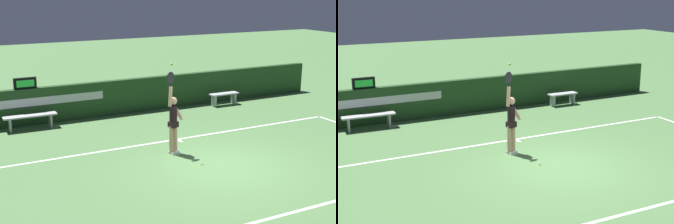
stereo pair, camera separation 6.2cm
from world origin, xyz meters
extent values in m
plane|color=#4F7B44|center=(0.00, 0.00, 0.00)|extent=(60.00, 60.00, 0.00)
cube|color=white|center=(0.00, 2.63, 0.00)|extent=(11.82, 0.10, 0.00)
cube|color=white|center=(0.00, -2.94, 0.00)|extent=(11.82, 0.10, 0.00)
cube|color=white|center=(0.00, 2.48, 0.00)|extent=(0.10, 0.30, 0.00)
cube|color=#21441F|center=(0.00, 6.41, 0.64)|extent=(16.57, 0.25, 1.28)
cube|color=silver|center=(-2.99, 6.28, 0.82)|extent=(3.71, 0.01, 0.28)
cube|color=black|center=(-3.84, 6.41, 1.47)|extent=(0.76, 0.13, 0.38)
cube|color=#33E54C|center=(-3.84, 6.34, 1.47)|extent=(0.59, 0.01, 0.23)
cylinder|color=tan|center=(-0.65, 1.56, 0.41)|extent=(0.12, 0.12, 0.83)
cylinder|color=tan|center=(-0.79, 1.52, 0.41)|extent=(0.12, 0.12, 0.83)
cube|color=white|center=(-0.64, 1.54, 0.04)|extent=(0.15, 0.26, 0.07)
cube|color=white|center=(-0.79, 1.50, 0.04)|extent=(0.15, 0.26, 0.07)
cylinder|color=black|center=(-0.72, 1.54, 1.12)|extent=(0.22, 0.22, 0.59)
cube|color=black|center=(-0.72, 1.54, 0.87)|extent=(0.29, 0.26, 0.16)
sphere|color=tan|center=(-0.72, 1.54, 1.55)|extent=(0.22, 0.22, 0.22)
cylinder|color=tan|center=(-0.83, 1.51, 1.69)|extent=(0.15, 0.12, 0.56)
cylinder|color=tan|center=(-0.60, 1.51, 1.22)|extent=(0.19, 0.44, 0.41)
ellipsoid|color=black|center=(-0.83, 1.51, 2.22)|extent=(0.32, 0.10, 0.37)
cylinder|color=black|center=(-0.83, 1.51, 2.03)|extent=(0.03, 0.03, 0.18)
sphere|color=#CAE02F|center=(-0.91, 1.28, 2.64)|extent=(0.07, 0.07, 0.07)
cube|color=#B0ABB3|center=(-3.87, 5.81, 0.47)|extent=(1.76, 0.40, 0.05)
cube|color=#B0ABB3|center=(-4.53, 5.83, 0.24)|extent=(0.07, 0.32, 0.47)
cube|color=#B0ABB3|center=(-3.20, 5.80, 0.24)|extent=(0.07, 0.32, 0.47)
cube|color=#B0B4BA|center=(3.76, 5.72, 0.46)|extent=(1.22, 0.38, 0.05)
cube|color=#B0B4BA|center=(3.30, 5.73, 0.23)|extent=(0.06, 0.32, 0.46)
cube|color=#B0B4BA|center=(4.22, 5.71, 0.23)|extent=(0.06, 0.32, 0.46)
camera|label=1|loc=(-6.88, -10.20, 4.74)|focal=52.09mm
camera|label=2|loc=(-6.82, -10.22, 4.74)|focal=52.09mm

